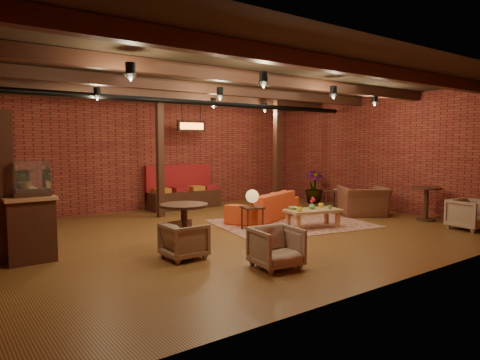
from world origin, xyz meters
TOP-DOWN VIEW (x-y plane):
  - floor at (0.00, 0.00)m, footprint 10.00×10.00m
  - ceiling at (0.00, 0.00)m, footprint 10.00×8.00m
  - wall_back at (0.00, 4.00)m, footprint 10.00×0.02m
  - wall_front at (0.00, -4.00)m, footprint 10.00×0.02m
  - wall_right at (5.00, 0.00)m, footprint 0.02×8.00m
  - ceiling_beams at (0.00, 0.00)m, footprint 9.80×6.40m
  - ceiling_pipe at (0.00, 1.60)m, footprint 9.60×0.12m
  - post_left at (-0.60, 2.60)m, footprint 0.16×0.16m
  - post_right at (2.80, 2.00)m, footprint 0.16×0.16m
  - service_counter at (-4.10, 1.00)m, footprint 0.80×2.50m
  - plant_counter at (-4.00, 1.20)m, footprint 0.35×0.39m
  - banquette at (0.60, 3.55)m, footprint 2.10×0.70m
  - service_sign at (0.60, 3.10)m, footprint 0.86×0.06m
  - ceiling_spotlights at (0.00, 0.00)m, footprint 6.40×4.40m
  - rug at (1.45, -0.08)m, footprint 3.80×3.17m
  - sofa at (1.32, 0.78)m, footprint 2.47×1.72m
  - coffee_table at (1.49, -0.70)m, footprint 1.32×0.86m
  - side_table_lamp at (0.22, -0.15)m, footprint 0.52×0.52m
  - round_table_left at (-1.87, -0.94)m, footprint 0.82×0.82m
  - armchair_a at (-2.03, -1.23)m, footprint 0.60×0.64m
  - armchair_b at (-1.16, -2.52)m, footprint 0.74×0.71m
  - armchair_right at (3.73, -0.35)m, footprint 1.37×1.26m
  - side_table_book at (4.02, 0.84)m, footprint 0.53×0.53m
  - round_table_right at (4.38, -1.70)m, footprint 0.70×0.70m
  - armchair_far at (4.12, -2.85)m, footprint 0.78×0.74m
  - plant_tall at (4.40, 2.06)m, footprint 2.18×2.18m

SIDE VIEW (x-z plane):
  - floor at x=0.00m, z-range 0.00..0.00m
  - rug at x=1.45m, z-range 0.00..0.01m
  - armchair_a at x=-2.03m, z-range 0.00..0.66m
  - sofa at x=1.32m, z-range 0.00..0.67m
  - armchair_b at x=-1.16m, z-range 0.00..0.69m
  - armchair_far at x=4.12m, z-range 0.00..0.74m
  - coffee_table at x=1.49m, z-range 0.04..0.71m
  - side_table_book at x=4.02m, z-range 0.22..0.78m
  - banquette at x=0.60m, z-range 0.00..1.00m
  - armchair_right at x=3.73m, z-range 0.00..1.00m
  - round_table_right at x=4.38m, z-range 0.14..0.96m
  - round_table_left at x=-1.87m, z-range 0.15..1.00m
  - side_table_lamp at x=0.22m, z-range 0.23..1.13m
  - service_counter at x=-4.10m, z-range 0.00..1.60m
  - plant_counter at x=-4.00m, z-range 1.07..1.37m
  - plant_tall at x=4.40m, z-range 0.00..3.08m
  - wall_back at x=0.00m, z-range 0.00..3.20m
  - wall_front at x=0.00m, z-range 0.00..3.20m
  - wall_right at x=5.00m, z-range 0.00..3.20m
  - post_left at x=-0.60m, z-range 0.00..3.20m
  - post_right at x=2.80m, z-range 0.00..3.20m
  - service_sign at x=0.60m, z-range 2.20..2.50m
  - ceiling_pipe at x=0.00m, z-range 2.79..2.91m
  - ceiling_spotlights at x=0.00m, z-range 2.72..3.00m
  - ceiling_beams at x=0.00m, z-range 2.97..3.19m
  - ceiling at x=0.00m, z-range 3.19..3.21m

